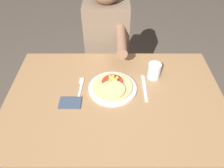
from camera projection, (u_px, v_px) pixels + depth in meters
The scene contains 9 objects.
ground_plane at pixel (114, 162), 1.75m from camera, with size 8.00×8.00×0.00m, color brown.
dining_table at pixel (114, 109), 1.31m from camera, with size 1.23×0.83×0.76m.
plate at pixel (112, 88), 1.27m from camera, with size 0.28×0.28×0.01m.
pizza at pixel (112, 86), 1.25m from camera, with size 0.23×0.23×0.04m.
fork at pixel (80, 86), 1.29m from camera, with size 0.03×0.18×0.00m.
knife at pixel (144, 88), 1.27m from camera, with size 0.02×0.22×0.00m.
drinking_glass at pixel (153, 71), 1.32m from camera, with size 0.08×0.08×0.10m.
napkin at pixel (70, 103), 1.19m from camera, with size 0.12×0.08×0.01m.
person_diner at pixel (107, 43), 1.71m from camera, with size 0.33×0.52×1.24m.
Camera 1 is at (-0.02, -0.85, 1.66)m, focal length 35.00 mm.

